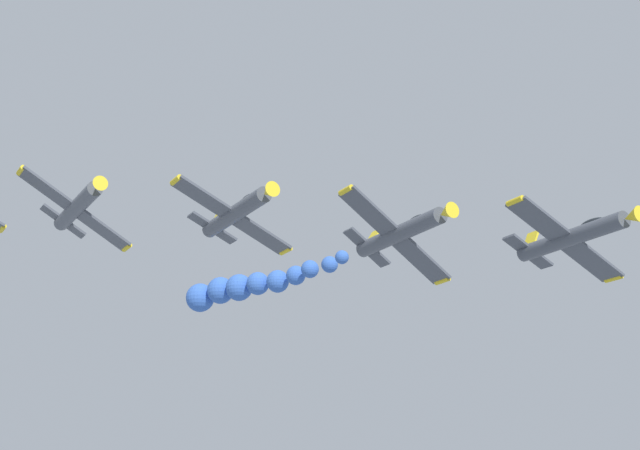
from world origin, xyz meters
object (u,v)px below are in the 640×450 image
at_px(airplane_left_inner, 572,237).
at_px(airplane_left_outer, 236,212).
at_px(airplane_right_outer, 78,206).
at_px(airplane_right_inner, 401,233).

distance_m(airplane_left_inner, airplane_left_outer, 22.39).
bearing_deg(airplane_left_outer, airplane_right_outer, -41.52).
distance_m(airplane_right_inner, airplane_right_outer, 23.21).
distance_m(airplane_left_inner, airplane_right_inner, 11.07).
height_order(airplane_left_inner, airplane_right_outer, airplane_right_outer).
xyz_separation_m(airplane_right_inner, airplane_left_outer, (8.88, -6.80, 1.90)).
relative_size(airplane_left_outer, airplane_right_outer, 1.00).
xyz_separation_m(airplane_left_outer, airplane_right_outer, (8.85, -7.83, 1.28)).
relative_size(airplane_left_inner, airplane_left_outer, 1.00).
distance_m(airplane_right_inner, airplane_left_outer, 11.35).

